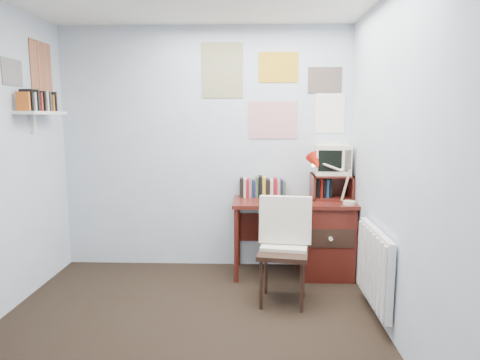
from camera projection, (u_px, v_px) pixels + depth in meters
The scene contains 13 objects.
ground at pixel (179, 351), 2.93m from camera, with size 3.50×3.50×0.00m, color black.
back_wall at pixel (206, 149), 4.47m from camera, with size 3.00×0.02×2.50m, color silver.
right_wall at pixel (412, 171), 2.69m from camera, with size 0.02×3.50×2.50m, color silver.
desk at pixel (320, 235), 4.29m from camera, with size 1.20×0.55×0.76m.
desk_chair at pixel (283, 253), 3.62m from camera, with size 0.45×0.43×0.88m, color black.
desk_lamp at pixel (350, 182), 4.03m from camera, with size 0.30×0.26×0.43m, color red.
tv_riser at pixel (331, 187), 4.32m from camera, with size 0.40×0.30×0.25m, color #511912.
crt_tv at pixel (332, 158), 4.30m from camera, with size 0.34×0.32×0.32m, color beige.
book_row at pixel (269, 187), 4.42m from camera, with size 0.60×0.14×0.22m, color #511912.
radiator at pixel (375, 267), 3.36m from camera, with size 0.09×0.80×0.60m, color white.
wall_shelf at pixel (41, 113), 3.82m from camera, with size 0.20×0.62×0.24m, color white.
posters_back at pixel (273, 90), 4.35m from camera, with size 1.20×0.01×0.90m, color white.
posters_left at pixel (28, 69), 3.76m from camera, with size 0.01×0.70×0.60m, color white.
Camera 1 is at (0.50, -2.70, 1.59)m, focal length 32.00 mm.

